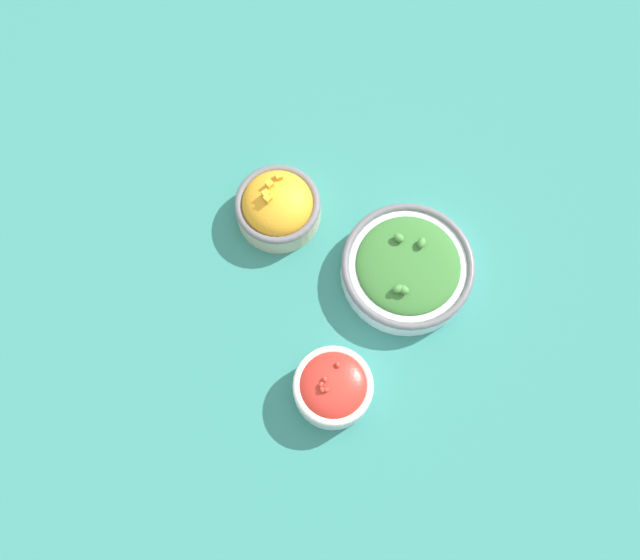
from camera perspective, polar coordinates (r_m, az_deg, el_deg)
name	(u,v)px	position (r m, az deg, el deg)	size (l,w,h in m)	color
ground_plane	(320,286)	(1.08, 0.00, -0.48)	(3.00, 3.00, 0.00)	#337F75
bowl_squash	(278,206)	(1.09, -3.39, 5.91)	(0.13, 0.13, 0.08)	beige
bowl_cherry_tomatoes	(333,387)	(1.01, 1.05, -8.56)	(0.11, 0.11, 0.07)	silver
bowl_broccoli	(407,267)	(1.07, 7.00, 1.01)	(0.20, 0.20, 0.06)	silver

